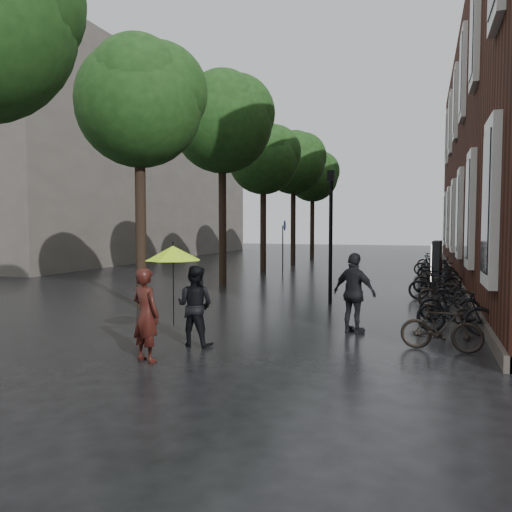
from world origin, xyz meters
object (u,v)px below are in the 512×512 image
at_px(person_burgundy, 146,315).
at_px(lamp_post, 331,223).
at_px(ad_lightbox, 436,266).
at_px(person_black, 195,306).
at_px(pedestrian_walking, 354,293).
at_px(parked_bicycles, 439,278).

distance_m(person_burgundy, lamp_post, 8.36).
bearing_deg(ad_lightbox, person_burgundy, -107.89).
height_order(person_black, pedestrian_walking, pedestrian_walking).
bearing_deg(pedestrian_walking, ad_lightbox, -78.03).
bearing_deg(ad_lightbox, parked_bicycles, 81.00).
relative_size(parked_bicycles, ad_lightbox, 10.16).
height_order(person_burgundy, parked_bicycles, person_burgundy).
relative_size(pedestrian_walking, ad_lightbox, 0.97).
distance_m(pedestrian_walking, ad_lightbox, 8.61).
xyz_separation_m(person_burgundy, person_black, (0.33, 1.40, -0.03)).
bearing_deg(person_black, pedestrian_walking, -140.19).
relative_size(person_burgundy, parked_bicycles, 0.09).
relative_size(person_burgundy, person_black, 1.03).
distance_m(person_burgundy, parked_bicycles, 13.56).
height_order(pedestrian_walking, lamp_post, lamp_post).
distance_m(person_burgundy, pedestrian_walking, 4.98).
bearing_deg(person_black, person_burgundy, 79.19).
distance_m(ad_lightbox, lamp_post, 5.54).
distance_m(person_black, pedestrian_walking, 3.78).
height_order(person_black, parked_bicycles, person_black).
height_order(person_burgundy, lamp_post, lamp_post).
bearing_deg(person_black, ad_lightbox, -112.60).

